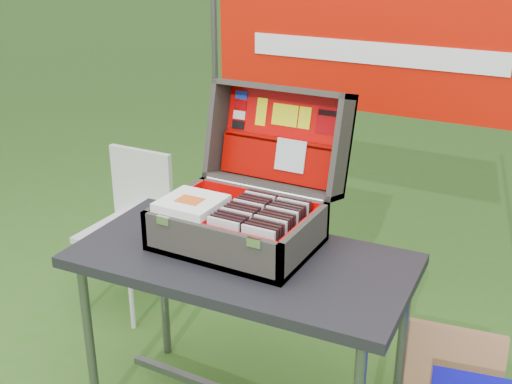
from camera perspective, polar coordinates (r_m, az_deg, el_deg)
The scene contains 85 objects.
table at distance 2.47m, azimuth -1.23°, elevation -13.37°, with size 1.20×0.60×0.75m, color black, non-canonical shape.
table_top at distance 2.28m, azimuth -1.30°, elevation -6.12°, with size 1.20×0.60×0.04m, color black.
table_leg_fl at distance 2.60m, azimuth -14.58°, elevation -12.71°, with size 0.04×0.04×0.71m, color #59595B.
table_leg_bl at distance 2.90m, azimuth -8.21°, elevation -8.20°, with size 0.04×0.04×0.71m, color #59595B.
table_leg_br at distance 2.50m, azimuth 12.74°, elevation -14.05°, with size 0.04×0.04×0.71m, color #59595B.
suitcase at distance 2.29m, azimuth -0.99°, elevation 1.64°, with size 0.55×0.56×0.52m, color #423F39, non-canonical shape.
suitcase_base_bottom at distance 2.34m, azimuth -1.68°, elevation -4.47°, with size 0.55×0.40×0.02m, color #423F39.
suitcase_base_wall_front at distance 2.17m, azimuth -4.18°, elevation -4.91°, with size 0.55×0.02×0.15m, color #423F39.
suitcase_base_wall_back at distance 2.47m, azimuth 0.49°, elevation -1.44°, with size 0.55×0.02×0.15m, color #423F39.
suitcase_base_wall_left at distance 2.45m, azimuth -7.10°, elevation -1.78°, with size 0.02×0.40×0.15m, color #423F39.
suitcase_base_wall_right at distance 2.21m, azimuth 4.32°, elevation -4.47°, with size 0.02×0.40×0.15m, color #423F39.
suitcase_liner_floor at distance 2.34m, azimuth -1.68°, elevation -4.17°, with size 0.51×0.35×0.01m, color red.
suitcase_latch_left at distance 2.23m, azimuth -8.24°, elevation -2.52°, with size 0.05×0.01×0.03m, color silver.
suitcase_latch_right at distance 2.05m, azimuth -0.18°, elevation -4.52°, with size 0.05×0.01×0.03m, color silver.
suitcase_hinge at distance 2.45m, azimuth 0.61°, elevation 0.24°, with size 0.02×0.02×0.50m, color silver.
suitcase_lid_back at distance 2.54m, azimuth 2.54°, elevation 4.91°, with size 0.55×0.40×0.02m, color #423F39.
suitcase_lid_rim_far at distance 2.48m, azimuth 2.45°, elevation 9.16°, with size 0.55×0.02×0.15m, color #423F39.
suitcase_lid_rim_near at distance 2.51m, azimuth 1.41°, elevation 0.65°, with size 0.55×0.02×0.15m, color #423F39.
suitcase_lid_rim_left at distance 2.61m, azimuth -3.33°, elevation 5.70°, with size 0.02×0.40×0.15m, color #423F39.
suitcase_lid_rim_right at distance 2.39m, azimuth 7.66°, elevation 3.93°, with size 0.02×0.40×0.15m, color #423F39.
suitcase_lid_liner at distance 2.53m, azimuth 2.41°, elevation 4.91°, with size 0.51×0.35×0.01m, color red.
suitcase_liner_wall_front at distance 2.18m, azimuth -3.99°, elevation -4.51°, with size 0.51×0.01×0.13m, color red.
suitcase_liner_wall_back at distance 2.45m, azimuth 0.33°, elevation -1.32°, with size 0.51×0.01×0.13m, color red.
suitcase_liner_wall_left at distance 2.44m, azimuth -6.84°, elevation -1.61°, with size 0.01×0.35×0.13m, color red.
suitcase_liner_wall_right at distance 2.21m, azimuth 4.00°, elevation -4.14°, with size 0.01×0.35×0.13m, color red.
suitcase_lid_pocket at distance 2.52m, azimuth 1.97°, elevation 2.83°, with size 0.49×0.16×0.03m, color #990400.
suitcase_pocket_edge at distance 2.51m, azimuth 2.13°, elevation 4.60°, with size 0.48×0.02×0.02m, color #990400.
suitcase_pocket_cd at distance 2.48m, azimuth 3.10°, elevation 3.26°, with size 0.12×0.12×0.01m, color silver.
lid_sticker_cc_a at distance 2.61m, azimuth -1.31°, elevation 8.61°, with size 0.05×0.03×0.00m, color #1933B2.
lid_sticker_cc_b at distance 2.61m, azimuth -1.41°, elevation 7.74°, with size 0.05×0.03×0.00m, color #A20105.
lid_sticker_cc_c at distance 2.61m, azimuth -1.50°, elevation 6.86°, with size 0.05×0.03×0.00m, color white.
lid_sticker_cc_d at distance 2.62m, azimuth -1.60°, elevation 6.00°, with size 0.05×0.03×0.00m, color black.
lid_card_neon_tall at distance 2.57m, azimuth 0.49°, elevation 7.14°, with size 0.04×0.11×0.00m, color yellow.
lid_card_neon_main at distance 2.52m, azimuth 2.59°, elevation 6.84°, with size 0.11×0.08×0.00m, color yellow.
lid_card_neon_small at distance 2.49m, azimuth 4.34°, elevation 6.59°, with size 0.05×0.08×0.00m, color yellow.
lid_sticker_band at distance 2.45m, azimuth 6.46°, elevation 6.27°, with size 0.10×0.10×0.00m, color #A20105.
lid_sticker_band_bar at distance 2.45m, azimuth 6.56°, elevation 6.96°, with size 0.09×0.02×0.00m, color black.
cd_left_0 at distance 2.17m, azimuth -2.91°, elevation -4.17°, with size 0.12×0.01×0.14m, color silver.
cd_left_1 at distance 2.19m, azimuth -2.62°, elevation -3.95°, with size 0.12×0.01×0.14m, color black.
cd_left_2 at distance 2.21m, azimuth -2.33°, elevation -3.74°, with size 0.12×0.01×0.14m, color black.
cd_left_3 at distance 2.22m, azimuth -2.04°, elevation -3.52°, with size 0.12×0.01×0.14m, color black.
cd_left_4 at distance 2.24m, azimuth -1.76°, elevation -3.31°, with size 0.12×0.01×0.14m, color silver.
cd_left_5 at distance 2.26m, azimuth -1.48°, elevation -3.10°, with size 0.12×0.01×0.14m, color black.
cd_left_6 at distance 2.27m, azimuth -1.21°, elevation -2.90°, with size 0.12×0.01×0.14m, color black.
cd_left_7 at distance 2.29m, azimuth -0.94°, elevation -2.69°, with size 0.12×0.01×0.14m, color black.
cd_left_8 at distance 2.31m, azimuth -0.67°, elevation -2.50°, with size 0.12×0.01×0.14m, color silver.
cd_left_9 at distance 2.33m, azimuth -0.41°, elevation -2.30°, with size 0.12×0.01×0.14m, color black.
cd_left_10 at distance 2.34m, azimuth -0.15°, elevation -2.11°, with size 0.12×0.01×0.14m, color black.
cd_left_11 at distance 2.36m, azimuth 0.10°, elevation -1.91°, with size 0.12×0.01×0.14m, color black.
cd_left_12 at distance 2.38m, azimuth 0.35°, elevation -1.73°, with size 0.12×0.01×0.14m, color silver.
cd_left_13 at distance 2.40m, azimuth 0.60°, elevation -1.54°, with size 0.12×0.01×0.14m, color black.
cd_right_0 at distance 2.11m, azimuth 0.20°, elevation -4.95°, with size 0.12×0.01×0.14m, color silver.
cd_right_1 at distance 2.13m, azimuth 0.48°, elevation -4.71°, with size 0.12×0.01×0.14m, color black.
cd_right_2 at distance 2.15m, azimuth 0.75°, elevation -4.48°, with size 0.12×0.01×0.14m, color black.
cd_right_3 at distance 2.17m, azimuth 1.02°, elevation -4.25°, with size 0.12×0.01×0.14m, color black.
cd_right_4 at distance 2.18m, azimuth 1.29°, elevation -4.03°, with size 0.12×0.01×0.14m, color silver.
cd_right_5 at distance 2.20m, azimuth 1.55°, elevation -3.81°, with size 0.12×0.01×0.14m, color black.
cd_right_6 at distance 2.22m, azimuth 1.80°, elevation -3.59°, with size 0.12×0.01×0.14m, color black.
cd_right_7 at distance 2.24m, azimuth 2.06°, elevation -3.38°, with size 0.12×0.01×0.14m, color black.
cd_right_8 at distance 2.25m, azimuth 2.31°, elevation -3.17°, with size 0.12×0.01×0.14m, color silver.
cd_right_9 at distance 2.27m, azimuth 2.55°, elevation -2.96°, with size 0.12×0.01×0.14m, color black.
cd_right_10 at distance 2.29m, azimuth 2.79°, elevation -2.76°, with size 0.12×0.01×0.14m, color black.
cd_right_11 at distance 2.31m, azimuth 3.03°, elevation -2.56°, with size 0.12×0.01×0.14m, color black.
cd_right_12 at distance 2.32m, azimuth 3.26°, elevation -2.36°, with size 0.12×0.01×0.14m, color silver.
cd_right_13 at distance 2.34m, azimuth 3.49°, elevation -2.17°, with size 0.12×0.01×0.14m, color black.
songbook_0 at distance 2.30m, azimuth -5.75°, elevation -1.29°, with size 0.21×0.21×0.01m, color white.
songbook_1 at distance 2.30m, azimuth -5.75°, elevation -1.17°, with size 0.21×0.21×0.01m, color white.
songbook_2 at distance 2.29m, azimuth -5.76°, elevation -1.06°, with size 0.21×0.21×0.01m, color white.
songbook_3 at distance 2.29m, azimuth -5.76°, elevation -0.94°, with size 0.21×0.21×0.01m, color white.
songbook_4 at distance 2.29m, azimuth -5.76°, elevation -0.83°, with size 0.21×0.21×0.01m, color white.
songbook_5 at distance 2.29m, azimuth -5.77°, elevation -0.71°, with size 0.21×0.21×0.01m, color white.
songbook_graphic at distance 2.28m, azimuth -5.91°, elevation -0.71°, with size 0.09×0.07×0.00m, color #D85919.
chair at distance 3.28m, azimuth -11.72°, elevation -3.80°, with size 0.36×0.40×0.80m, color silver, non-canonical shape.
chair_seat at distance 3.27m, azimuth -11.73°, elevation -3.65°, with size 0.36×0.36×0.03m, color silver.
chair_backrest at distance 3.31m, azimuth -10.10°, elevation 0.59°, with size 0.36×0.03×0.38m, color silver.
chair_leg_fl at distance 3.36m, azimuth -15.20°, elevation -7.21°, with size 0.02×0.02×0.41m, color silver.
chair_leg_fr at distance 3.17m, azimuth -11.06°, elevation -8.65°, with size 0.02×0.02×0.41m, color silver.
chair_leg_bl at distance 3.56m, azimuth -11.82°, elevation -5.15°, with size 0.02×0.02×0.41m, color silver.
chair_leg_br at distance 3.38m, azimuth -7.76°, elevation -6.36°, with size 0.02×0.02×0.41m, color silver.
chair_upright_left at distance 3.41m, azimuth -12.14°, elevation 0.90°, with size 0.02×0.02×0.38m, color silver.
chair_upright_right at distance 3.23m, azimuth -7.93°, elevation -0.04°, with size 0.02×0.02×0.38m, color silver.
cardboard_box at distance 2.70m, azimuth 16.89°, elevation -15.55°, with size 0.38×0.06×0.40m, color #A77653.
banner_post_left at distance 3.48m, azimuth -3.54°, elevation 6.11°, with size 0.03×0.03×1.70m, color #59595B.
banner at distance 3.01m, azimuth 10.34°, elevation 12.09°, with size 1.60×0.01×0.55m, color #B70F03.
banner_text at distance 3.00m, azimuth 10.27°, elevation 12.06°, with size 1.20×0.00×0.10m, color white.
Camera 1 is at (0.93, -1.73, 1.81)m, focal length 45.00 mm.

